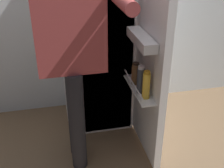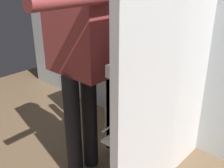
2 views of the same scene
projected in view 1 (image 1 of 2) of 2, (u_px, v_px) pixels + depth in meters
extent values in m
plane|color=brown|center=(107.00, 148.00, 2.56)|extent=(5.37, 5.37, 0.00)
cube|color=white|center=(95.00, 40.00, 2.62)|extent=(0.62, 0.56, 1.69)
cube|color=white|center=(100.00, 51.00, 2.38)|extent=(0.58, 0.01, 1.65)
cube|color=white|center=(99.00, 41.00, 2.39)|extent=(0.54, 0.09, 0.01)
cube|color=white|center=(151.00, 61.00, 2.18)|extent=(0.06, 0.61, 1.63)
cube|color=white|center=(139.00, 89.00, 2.27)|extent=(0.11, 0.52, 0.01)
cylinder|color=silver|center=(133.00, 83.00, 2.24)|extent=(0.01, 0.49, 0.01)
cube|color=white|center=(141.00, 39.00, 2.08)|extent=(0.10, 0.44, 0.07)
cylinder|color=brown|center=(136.00, 74.00, 2.31)|extent=(0.07, 0.07, 0.17)
cylinder|color=black|center=(136.00, 64.00, 2.27)|extent=(0.05, 0.05, 0.02)
cylinder|color=gold|center=(146.00, 86.00, 2.10)|extent=(0.06, 0.06, 0.20)
cylinder|color=#BC8419|center=(147.00, 72.00, 2.05)|extent=(0.05, 0.05, 0.02)
cylinder|color=#333842|center=(141.00, 81.00, 2.17)|extent=(0.06, 0.06, 0.20)
cylinder|color=silver|center=(141.00, 67.00, 2.12)|extent=(0.05, 0.05, 0.02)
cylinder|color=black|center=(75.00, 111.00, 2.34)|extent=(0.12, 0.12, 0.84)
cylinder|color=black|center=(77.00, 123.00, 2.19)|extent=(0.12, 0.12, 0.84)
cube|color=#9E3D3D|center=(70.00, 29.00, 1.92)|extent=(0.48, 0.22, 0.60)
cylinder|color=#9E3D3D|center=(67.00, 23.00, 2.14)|extent=(0.08, 0.08, 0.56)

